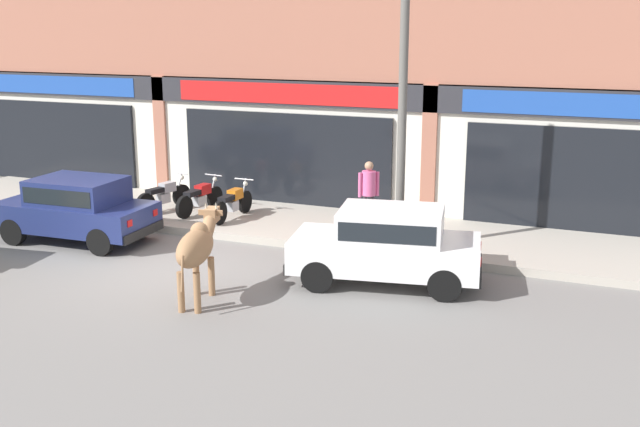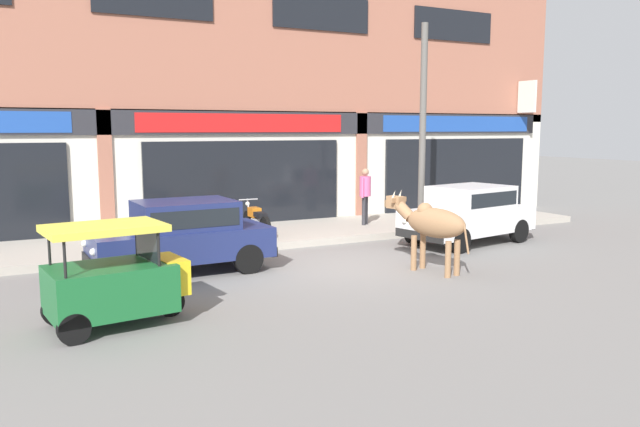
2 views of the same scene
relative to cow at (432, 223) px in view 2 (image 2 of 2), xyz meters
name	(u,v)px [view 2 (image 2 of 2)]	position (x,y,z in m)	size (l,w,h in m)	color
ground_plane	(338,266)	(-1.43, 1.34, -1.01)	(90.00, 90.00, 0.00)	slate
sidewalk	(268,235)	(-1.43, 5.19, -0.92)	(19.00, 3.30, 0.18)	#A8A093
shop_building	(241,52)	(-1.42, 7.10, 4.03)	(23.00, 1.40, 10.44)	#9E604C
cow	(432,223)	(0.00, 0.00, 0.00)	(0.89, 2.11, 1.61)	#936B47
car_0	(183,233)	(-4.49, 2.25, -0.19)	(3.66, 1.73, 1.46)	black
car_1	(469,211)	(2.81, 2.16, -0.19)	(3.79, 2.20, 1.46)	black
auto_rickshaw	(115,282)	(-6.27, -0.69, -0.35)	(2.06, 1.37, 1.52)	black
motorcycle_0	(178,225)	(-3.93, 4.85, -0.44)	(0.65, 1.79, 0.88)	black
motorcycle_1	(216,222)	(-2.94, 4.96, -0.44)	(0.53, 1.81, 0.88)	black
motorcycle_2	(256,220)	(-1.92, 4.79, -0.44)	(0.52, 1.81, 0.88)	black
pedestrian	(365,190)	(1.48, 5.02, 0.16)	(0.41, 0.34, 1.60)	#2D2D33
utility_pole	(423,127)	(2.55, 3.84, 1.92)	(0.18, 0.18, 5.49)	#595651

